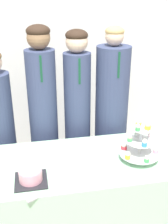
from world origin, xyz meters
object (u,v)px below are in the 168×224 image
at_px(student_0, 0,134).
at_px(student_2, 78,119).
at_px(cupcake_stand, 140,143).
at_px(cake_knife, 40,196).
at_px(student_1, 44,120).
at_px(round_cake, 31,174).
at_px(student_3, 111,119).

height_order(student_0, student_2, student_2).
distance_m(student_0, student_2, 0.72).
relative_size(cupcake_stand, student_2, 0.20).
relative_size(cupcake_stand, student_0, 0.22).
xyz_separation_m(cake_knife, student_1, (0.09, 0.94, 0.08)).
distance_m(cake_knife, student_2, 1.02).
relative_size(student_1, student_2, 1.03).
xyz_separation_m(cake_knife, student_2, (0.40, 0.94, 0.06)).
bearing_deg(cupcake_stand, round_cake, -171.82).
bearing_deg(cake_knife, cupcake_stand, -8.60).
bearing_deg(round_cake, cupcake_stand, 8.18).
xyz_separation_m(round_cake, student_1, (0.14, 0.78, 0.03)).
height_order(round_cake, student_0, student_0).
bearing_deg(student_1, student_0, -180.00).
bearing_deg(round_cake, student_3, 44.91).
distance_m(cupcake_stand, student_1, 0.95).
bearing_deg(student_0, student_3, 0.00).
distance_m(cupcake_stand, student_3, 0.67).
height_order(round_cake, cupcake_stand, cupcake_stand).
xyz_separation_m(cupcake_stand, student_0, (-1.07, 0.66, -0.17)).
height_order(cake_knife, student_3, student_3).
bearing_deg(round_cake, student_1, 80.03).
relative_size(cake_knife, student_0, 0.17).
height_order(round_cake, student_1, student_1).
distance_m(round_cake, student_1, 0.79).
xyz_separation_m(cupcake_stand, student_2, (-0.36, 0.66, -0.08)).
relative_size(student_0, student_1, 0.89).
distance_m(student_0, student_1, 0.41).
bearing_deg(round_cake, cake_knife, -72.60).
xyz_separation_m(student_0, student_1, (0.40, 0.00, 0.11)).
bearing_deg(cake_knife, student_3, 23.46).
xyz_separation_m(round_cake, cake_knife, (0.05, -0.16, -0.05)).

